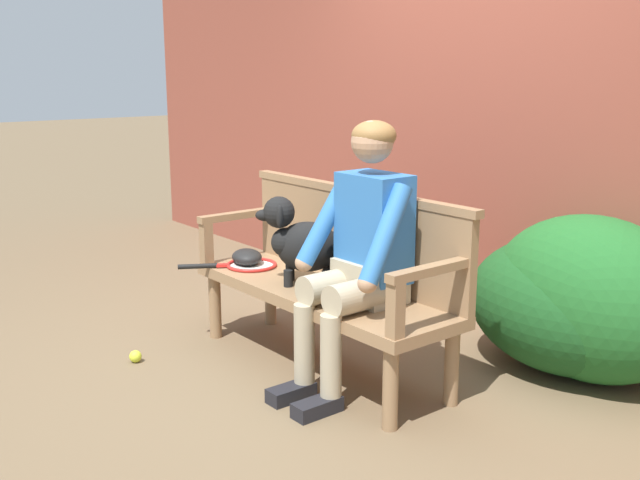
{
  "coord_description": "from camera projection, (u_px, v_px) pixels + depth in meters",
  "views": [
    {
      "loc": [
        2.89,
        -2.31,
        1.55
      ],
      "look_at": [
        0.0,
        0.0,
        0.69
      ],
      "focal_mm": 41.87,
      "sensor_mm": 36.0,
      "label": 1
    }
  ],
  "objects": [
    {
      "name": "person_seated",
      "position": [
        361.0,
        248.0,
        3.54
      ],
      "size": [
        0.56,
        0.66,
        1.31
      ],
      "color": "black",
      "rests_on": "ground"
    },
    {
      "name": "bench_armrest_right_end",
      "position": [
        418.0,
        286.0,
        3.16
      ],
      "size": [
        0.06,
        0.51,
        0.28
      ],
      "color": "#93704C",
      "rests_on": "garden_bench"
    },
    {
      "name": "hedge_bush_far_left",
      "position": [
        591.0,
        298.0,
        3.74
      ],
      "size": [
        1.09,
        0.77,
        0.84
      ],
      "primitive_type": "ellipsoid",
      "color": "#1E5B23",
      "rests_on": "ground"
    },
    {
      "name": "bench_armrest_left_end",
      "position": [
        225.0,
        227.0,
        4.34
      ],
      "size": [
        0.06,
        0.51,
        0.28
      ],
      "color": "#93704C",
      "rests_on": "garden_bench"
    },
    {
      "name": "hedge_bush_far_right",
      "position": [
        568.0,
        304.0,
        3.85
      ],
      "size": [
        1.09,
        0.86,
        0.71
      ],
      "primitive_type": "ellipsoid",
      "color": "#194C1E",
      "rests_on": "ground"
    },
    {
      "name": "bench_backrest",
      "position": [
        354.0,
        233.0,
        3.94
      ],
      "size": [
        1.67,
        0.06,
        0.5
      ],
      "color": "#93704C",
      "rests_on": "garden_bench"
    },
    {
      "name": "tennis_racket",
      "position": [
        247.0,
        265.0,
        4.25
      ],
      "size": [
        0.42,
        0.56,
        0.03
      ],
      "color": "red",
      "rests_on": "garden_bench"
    },
    {
      "name": "baseball_glove",
      "position": [
        247.0,
        257.0,
        4.29
      ],
      "size": [
        0.27,
        0.24,
        0.09
      ],
      "primitive_type": "ellipsoid",
      "rotation": [
        0.0,
        0.0,
        -0.38
      ],
      "color": "black",
      "rests_on": "garden_bench"
    },
    {
      "name": "dog_on_bench",
      "position": [
        300.0,
        241.0,
        3.87
      ],
      "size": [
        0.39,
        0.42,
        0.46
      ],
      "color": "black",
      "rests_on": "garden_bench"
    },
    {
      "name": "brick_garden_fence",
      "position": [
        498.0,
        114.0,
        4.51
      ],
      "size": [
        8.0,
        0.3,
        2.54
      ],
      "primitive_type": "cube",
      "color": "brown",
      "rests_on": "ground"
    },
    {
      "name": "garden_bench",
      "position": [
        320.0,
        298.0,
        3.87
      ],
      "size": [
        1.63,
        0.51,
        0.44
      ],
      "color": "#93704C",
      "rests_on": "ground"
    },
    {
      "name": "tennis_ball",
      "position": [
        135.0,
        356.0,
        4.01
      ],
      "size": [
        0.07,
        0.07,
        0.07
      ],
      "primitive_type": "sphere",
      "color": "#CCDB33",
      "rests_on": "ground"
    },
    {
      "name": "ground_plane",
      "position": [
        320.0,
        367.0,
        3.95
      ],
      "size": [
        40.0,
        40.0,
        0.0
      ],
      "primitive_type": "plane",
      "color": "brown"
    }
  ]
}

